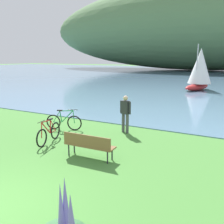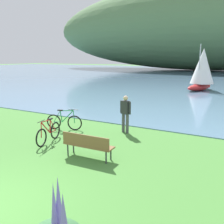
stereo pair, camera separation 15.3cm
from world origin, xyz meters
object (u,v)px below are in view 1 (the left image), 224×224
at_px(bicycle_beside_path, 64,122).
at_px(sailboat_nearest_to_shore, 200,69).
at_px(bicycle_leaning_near_bench, 49,133).
at_px(park_bench_near_camera, 89,144).
at_px(person_at_shoreline, 125,112).

distance_m(bicycle_beside_path, sailboat_nearest_to_shore, 18.36).
xyz_separation_m(bicycle_leaning_near_bench, bicycle_beside_path, (-0.64, 1.75, 0.00)).
height_order(park_bench_near_camera, bicycle_leaning_near_bench, bicycle_leaning_near_bench).
bearing_deg(bicycle_beside_path, person_at_shoreline, 19.71).
bearing_deg(person_at_shoreline, bicycle_leaning_near_bench, -127.67).
relative_size(park_bench_near_camera, bicycle_beside_path, 1.06).
distance_m(person_at_shoreline, sailboat_nearest_to_shore, 17.07).
relative_size(park_bench_near_camera, bicycle_leaning_near_bench, 1.04).
relative_size(bicycle_leaning_near_bench, bicycle_beside_path, 1.02).
xyz_separation_m(park_bench_near_camera, person_at_shoreline, (-0.20, 3.33, 0.46)).
bearing_deg(bicycle_leaning_near_bench, bicycle_beside_path, 109.96).
xyz_separation_m(bicycle_beside_path, sailboat_nearest_to_shore, (3.11, 18.01, 1.82)).
height_order(park_bench_near_camera, bicycle_beside_path, bicycle_beside_path).
height_order(park_bench_near_camera, sailboat_nearest_to_shore, sailboat_nearest_to_shore).
height_order(bicycle_leaning_near_bench, person_at_shoreline, person_at_shoreline).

